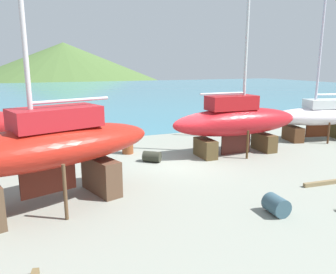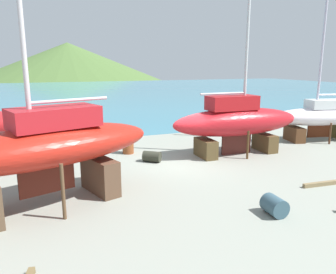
% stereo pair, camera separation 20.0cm
% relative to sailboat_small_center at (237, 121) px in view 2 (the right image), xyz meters
% --- Properties ---
extents(ground_plane, '(40.04, 40.04, 0.00)m').
position_rel_sailboat_small_center_xyz_m(ground_plane, '(-3.51, -3.56, -1.87)').
color(ground_plane, gray).
extents(sea_water, '(141.08, 76.80, 0.01)m').
position_rel_sailboat_small_center_xyz_m(sea_water, '(-3.51, 44.85, -1.87)').
color(sea_water, teal).
rests_on(sea_water, ground).
extents(headland_hill, '(150.41, 150.41, 30.02)m').
position_rel_sailboat_small_center_xyz_m(headland_hill, '(3.40, 152.94, -1.87)').
color(headland_hill, '#4A6933').
rests_on(headland_hill, ground).
extents(sailboat_small_center, '(7.69, 2.33, 13.45)m').
position_rel_sailboat_small_center_xyz_m(sailboat_small_center, '(0.00, 0.00, 0.00)').
color(sailboat_small_center, brown).
rests_on(sailboat_small_center, ground).
extents(sailboat_large_starboard, '(7.34, 3.49, 11.87)m').
position_rel_sailboat_small_center_xyz_m(sailboat_large_starboard, '(7.08, 1.00, -0.28)').
color(sailboat_large_starboard, '#54331D').
rests_on(sailboat_large_starboard, ground).
extents(sailboat_far_slipway, '(8.56, 4.98, 11.84)m').
position_rel_sailboat_small_center_xyz_m(sailboat_far_slipway, '(-9.99, -3.62, 0.24)').
color(sailboat_far_slipway, brown).
rests_on(sailboat_far_slipway, ground).
extents(barrel_tipped_center, '(0.87, 0.87, 0.94)m').
position_rel_sailboat_small_center_xyz_m(barrel_tipped_center, '(-5.62, 2.28, -1.40)').
color(barrel_tipped_center, brown).
rests_on(barrel_tipped_center, ground).
extents(barrel_tipped_right, '(1.04, 0.99, 0.55)m').
position_rel_sailboat_small_center_xyz_m(barrel_tipped_right, '(-4.89, 0.21, -1.60)').
color(barrel_tipped_right, '#2F3126').
rests_on(barrel_tipped_right, ground).
extents(barrel_tipped_left, '(0.68, 0.81, 0.64)m').
position_rel_sailboat_small_center_xyz_m(barrel_tipped_left, '(-3.00, -7.13, -1.55)').
color(barrel_tipped_left, '#365361').
rests_on(barrel_tipped_left, ground).
extents(timber_short_cross, '(2.14, 0.31, 0.17)m').
position_rel_sailboat_small_center_xyz_m(timber_short_cross, '(0.80, -5.63, -1.79)').
color(timber_short_cross, olive).
rests_on(timber_short_cross, ground).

